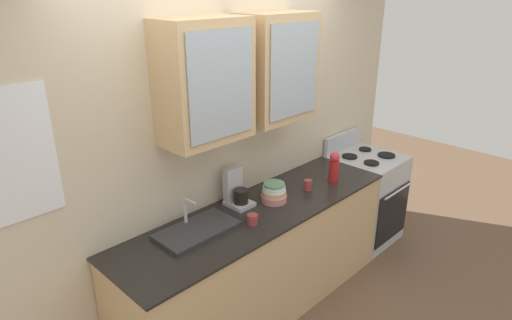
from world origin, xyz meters
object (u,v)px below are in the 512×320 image
Objects in this scene: cup_near_sink at (253,219)px; vase at (334,167)px; sink_faucet at (197,230)px; stove_range at (364,197)px; bowl_stack at (274,193)px; cup_near_bowls at (308,185)px; coffee_maker at (236,191)px.

vase is at bearing 1.13° from cup_near_sink.
vase reaches higher than sink_faucet.
stove_range is 1.44m from bowl_stack.
sink_faucet is 5.23× the size of cup_near_sink.
bowl_stack is at bearing -5.08° from sink_faucet.
stove_range reaches higher than cup_near_bowls.
coffee_maker reaches higher than vase.
sink_faucet is at bearing 177.65° from stove_range.
cup_near_sink is at bearing -29.84° from sink_faucet.
sink_faucet is 1.36m from vase.
cup_near_bowls is 0.35× the size of coffee_maker.
stove_range is 2.11m from sink_faucet.
stove_range is at bearing -6.87° from coffee_maker.
bowl_stack is (0.71, -0.06, 0.05)m from sink_faucet.
vase reaches higher than cup_near_sink.
cup_near_bowls is at bearing -21.68° from coffee_maker.
cup_near_sink is at bearing -113.41° from coffee_maker.
cup_near_bowls reaches higher than cup_near_sink.
stove_range is 1.11m from cup_near_bowls.
vase is at bearing -10.17° from bowl_stack.
bowl_stack is at bearing 169.79° from cup_near_bowls.
coffee_maker reaches higher than sink_faucet.
cup_near_bowls is at bearing -6.78° from sink_faucet.
vase reaches higher than stove_range.
cup_near_sink is (-1.00, -0.02, -0.09)m from vase.
cup_near_bowls is (0.35, -0.06, -0.03)m from bowl_stack.
bowl_stack is at bearing 19.80° from cup_near_sink.
coffee_maker is (-1.58, 0.19, 0.55)m from stove_range.
bowl_stack is 0.35m from cup_near_bowls.
coffee_maker reaches higher than cup_near_bowls.
coffee_maker is (-0.87, 0.28, -0.03)m from vase.
bowl_stack is 0.39m from cup_near_sink.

